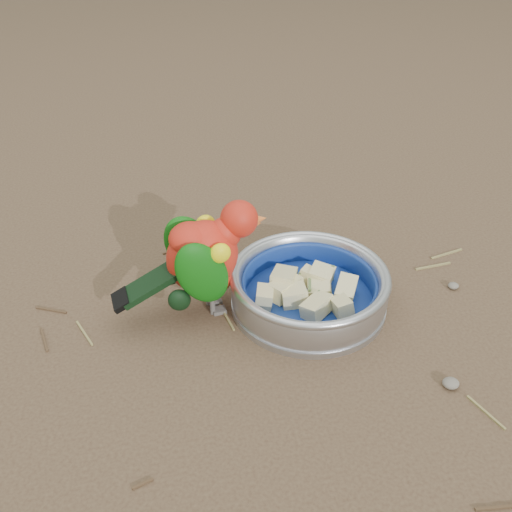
{
  "coord_description": "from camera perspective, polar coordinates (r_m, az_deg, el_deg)",
  "views": [
    {
      "loc": [
        -0.18,
        -0.55,
        0.55
      ],
      "look_at": [
        -0.06,
        0.13,
        0.08
      ],
      "focal_mm": 40.0,
      "sensor_mm": 36.0,
      "label": 1
    }
  ],
  "objects": [
    {
      "name": "food_bowl",
      "position": [
        0.87,
        5.23,
        -4.5
      ],
      "size": [
        0.23,
        0.23,
        0.02
      ],
      "primitive_type": "cylinder",
      "color": "#B2B2BA",
      "rests_on": "ground"
    },
    {
      "name": "ground_debris",
      "position": [
        0.86,
        5.08,
        -5.22
      ],
      "size": [
        0.9,
        0.8,
        0.01
      ],
      "primitive_type": null,
      "color": "olive",
      "rests_on": "ground"
    },
    {
      "name": "ground",
      "position": [
        0.8,
        5.86,
        -9.42
      ],
      "size": [
        60.0,
        60.0,
        0.0
      ],
      "primitive_type": "plane",
      "color": "brown"
    },
    {
      "name": "fruit_wedges",
      "position": [
        0.85,
        5.31,
        -3.3
      ],
      "size": [
        0.14,
        0.14,
        0.03
      ],
      "primitive_type": null,
      "color": "beige",
      "rests_on": "food_bowl"
    },
    {
      "name": "bowl_wall",
      "position": [
        0.85,
        5.34,
        -2.92
      ],
      "size": [
        0.23,
        0.23,
        0.04
      ],
      "primitive_type": null,
      "color": "#B2B2BA",
      "rests_on": "food_bowl"
    },
    {
      "name": "lory_parrot",
      "position": [
        0.81,
        -5.06,
        -0.75
      ],
      "size": [
        0.22,
        0.13,
        0.17
      ],
      "primitive_type": null,
      "rotation": [
        0.0,
        0.0,
        -1.42
      ],
      "color": "red",
      "rests_on": "ground"
    }
  ]
}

